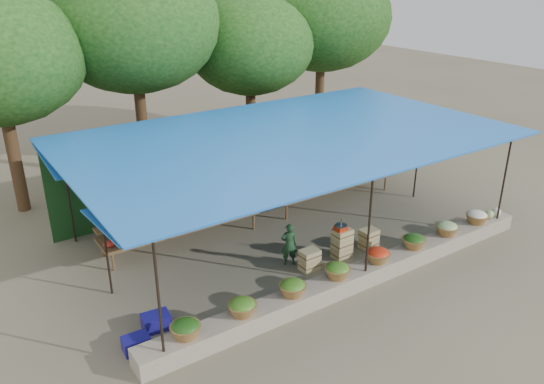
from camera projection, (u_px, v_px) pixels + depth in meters
ground at (289, 236)px, 14.13m from camera, size 60.00×60.00×0.00m
stone_curb at (360, 276)px, 11.95m from camera, size 10.60×0.55×0.40m
stall_canopy at (289, 140)px, 13.14m from camera, size 10.80×6.60×2.82m
produce_baskets at (358, 263)px, 11.76m from camera, size 8.98×0.58×0.34m
netting_backdrop at (229, 160)px, 16.05m from camera, size 10.60×0.06×2.50m
tree_row at (194, 32)px, 17.21m from camera, size 16.51×5.50×7.12m
fruit_table_left at (180, 220)px, 13.64m from camera, size 4.21×0.95×0.93m
fruit_table_right at (330, 181)px, 16.22m from camera, size 4.21×0.95×0.93m
crate_counter at (341, 247)px, 12.97m from camera, size 2.35×0.35×0.77m
weighing_scale at (341, 227)px, 12.75m from camera, size 0.29×0.29×0.31m
vendor_seated at (289, 244)px, 12.59m from camera, size 0.47×0.40×1.08m
customer_left at (166, 207)px, 13.79m from camera, size 0.97×0.84×1.74m
customer_mid at (287, 165)px, 16.58m from camera, size 1.32×0.96×1.83m
customer_right at (367, 151)px, 18.01m from camera, size 1.09×0.70×1.72m
blue_crate_front at (156, 322)px, 10.45m from camera, size 0.58×0.44×0.32m
blue_crate_back at (136, 344)px, 9.86m from camera, size 0.51×0.38×0.29m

